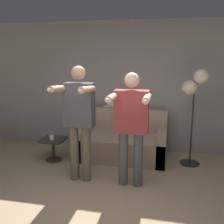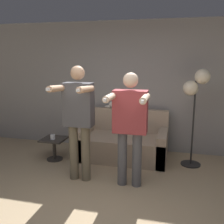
{
  "view_description": "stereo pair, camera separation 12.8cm",
  "coord_description": "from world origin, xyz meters",
  "px_view_note": "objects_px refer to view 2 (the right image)",
  "views": [
    {
      "loc": [
        0.81,
        -2.67,
        1.9
      ],
      "look_at": [
        -0.12,
        1.49,
        1.0
      ],
      "focal_mm": 42.0,
      "sensor_mm": 36.0,
      "label": 1
    },
    {
      "loc": [
        0.93,
        -2.64,
        1.9
      ],
      "look_at": [
        -0.12,
        1.49,
        1.0
      ],
      "focal_mm": 42.0,
      "sensor_mm": 36.0,
      "label": 2
    }
  ],
  "objects_px": {
    "floor_lamp": "(196,89)",
    "cup": "(53,137)",
    "side_table": "(54,144)",
    "person_right": "(130,122)",
    "person_left": "(78,116)",
    "cat": "(117,104)",
    "couch": "(123,143)"
  },
  "relations": [
    {
      "from": "floor_lamp",
      "to": "side_table",
      "type": "bearing_deg",
      "value": -171.38
    },
    {
      "from": "couch",
      "to": "cup",
      "type": "relative_size",
      "value": 18.81
    },
    {
      "from": "couch",
      "to": "floor_lamp",
      "type": "bearing_deg",
      "value": -3.12
    },
    {
      "from": "person_left",
      "to": "cat",
      "type": "relative_size",
      "value": 4.08
    },
    {
      "from": "person_left",
      "to": "cup",
      "type": "bearing_deg",
      "value": 141.37
    },
    {
      "from": "person_left",
      "to": "person_right",
      "type": "relative_size",
      "value": 1.05
    },
    {
      "from": "person_right",
      "to": "floor_lamp",
      "type": "xyz_separation_m",
      "value": [
        0.94,
        1.03,
        0.37
      ]
    },
    {
      "from": "cat",
      "to": "cup",
      "type": "height_order",
      "value": "cat"
    },
    {
      "from": "cat",
      "to": "floor_lamp",
      "type": "relative_size",
      "value": 0.26
    },
    {
      "from": "person_left",
      "to": "side_table",
      "type": "xyz_separation_m",
      "value": [
        -0.76,
        0.65,
        -0.73
      ]
    },
    {
      "from": "couch",
      "to": "side_table",
      "type": "xyz_separation_m",
      "value": [
        -1.22,
        -0.45,
        0.02
      ]
    },
    {
      "from": "cup",
      "to": "person_left",
      "type": "bearing_deg",
      "value": -38.44
    },
    {
      "from": "person_left",
      "to": "cup",
      "type": "height_order",
      "value": "person_left"
    },
    {
      "from": "cup",
      "to": "couch",
      "type": "bearing_deg",
      "value": 22.52
    },
    {
      "from": "side_table",
      "to": "person_left",
      "type": "bearing_deg",
      "value": -40.71
    },
    {
      "from": "person_left",
      "to": "side_table",
      "type": "bearing_deg",
      "value": 139.11
    },
    {
      "from": "person_right",
      "to": "floor_lamp",
      "type": "height_order",
      "value": "floor_lamp"
    },
    {
      "from": "person_left",
      "to": "floor_lamp",
      "type": "bearing_deg",
      "value": 30.62
    },
    {
      "from": "person_left",
      "to": "floor_lamp",
      "type": "height_order",
      "value": "person_left"
    },
    {
      "from": "cup",
      "to": "person_right",
      "type": "bearing_deg",
      "value": -21.18
    },
    {
      "from": "floor_lamp",
      "to": "cup",
      "type": "distance_m",
      "value": 2.67
    },
    {
      "from": "floor_lamp",
      "to": "cup",
      "type": "relative_size",
      "value": 19.42
    },
    {
      "from": "person_right",
      "to": "floor_lamp",
      "type": "bearing_deg",
      "value": 46.71
    },
    {
      "from": "person_right",
      "to": "side_table",
      "type": "xyz_separation_m",
      "value": [
        -1.55,
        0.65,
        -0.69
      ]
    },
    {
      "from": "couch",
      "to": "person_right",
      "type": "relative_size",
      "value": 0.98
    },
    {
      "from": "cup",
      "to": "floor_lamp",
      "type": "bearing_deg",
      "value": 9.93
    },
    {
      "from": "floor_lamp",
      "to": "person_left",
      "type": "bearing_deg",
      "value": -149.19
    },
    {
      "from": "couch",
      "to": "person_left",
      "type": "xyz_separation_m",
      "value": [
        -0.46,
        -1.1,
        0.75
      ]
    },
    {
      "from": "side_table",
      "to": "floor_lamp",
      "type": "bearing_deg",
      "value": 8.62
    },
    {
      "from": "person_right",
      "to": "cat",
      "type": "distance_m",
      "value": 1.53
    },
    {
      "from": "person_left",
      "to": "side_table",
      "type": "height_order",
      "value": "person_left"
    },
    {
      "from": "side_table",
      "to": "cup",
      "type": "height_order",
      "value": "cup"
    }
  ]
}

